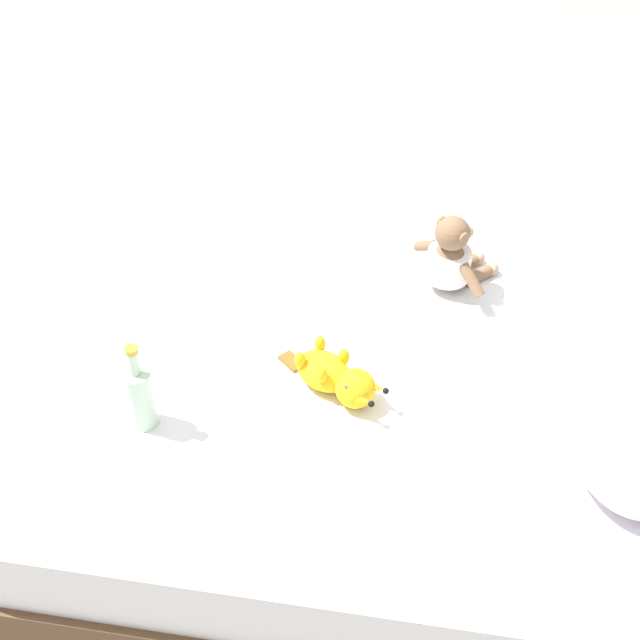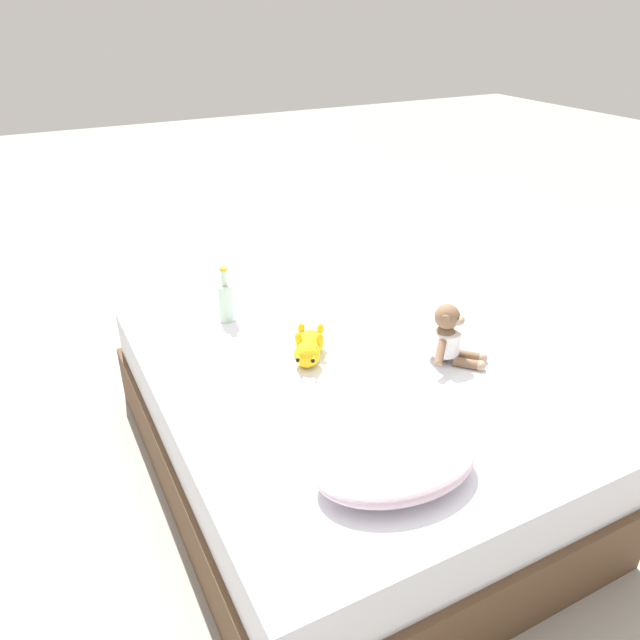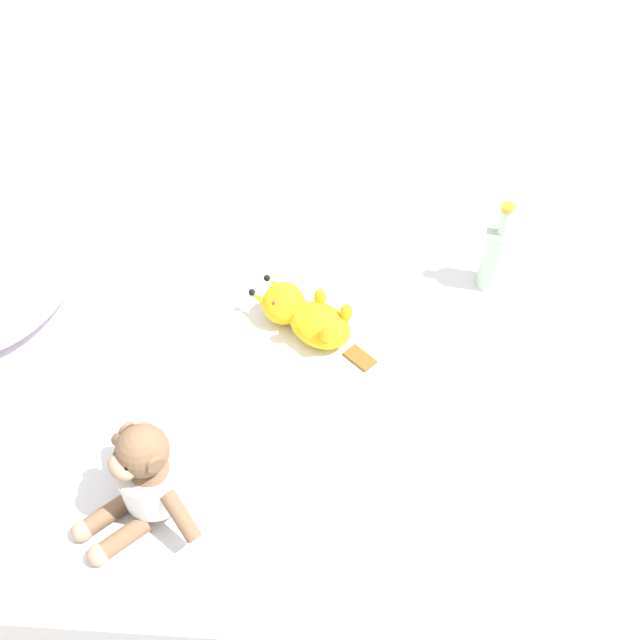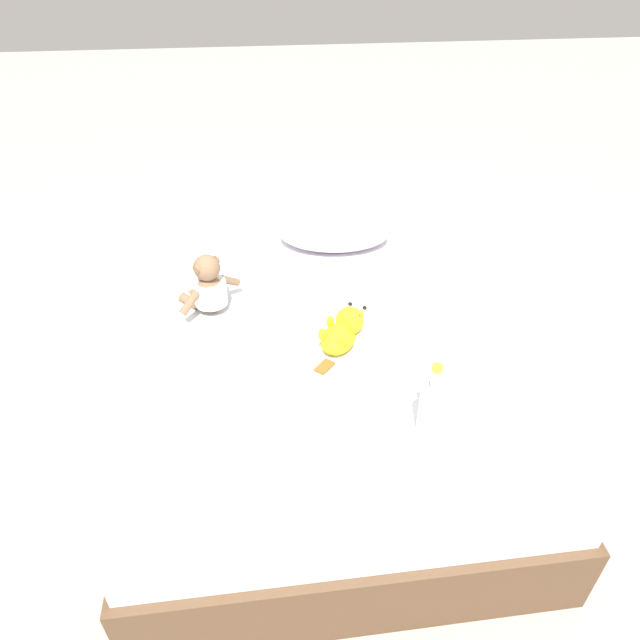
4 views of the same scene
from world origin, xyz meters
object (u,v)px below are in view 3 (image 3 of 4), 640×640
object	(u,v)px
bed	(251,404)
pillow	(8,276)
glass_bottle	(496,256)
plush_monkey	(146,480)
plush_yellow_creature	(305,315)

from	to	relation	value
bed	pillow	world-z (taller)	pillow
pillow	glass_bottle	size ratio (longest dim) A/B	2.12
pillow	plush_monkey	bearing A→B (deg)	-139.61
pillow	plush_yellow_creature	distance (m)	0.72
bed	glass_bottle	size ratio (longest dim) A/B	7.31
bed	plush_monkey	world-z (taller)	plush_monkey
glass_bottle	plush_yellow_creature	bearing A→B (deg)	111.72
bed	glass_bottle	world-z (taller)	glass_bottle
bed	glass_bottle	distance (m)	0.70
plush_monkey	plush_yellow_creature	size ratio (longest dim) A/B	0.84
plush_yellow_creature	pillow	bearing A→B (deg)	84.07
bed	pillow	xyz separation A→B (m)	(0.13, 0.57, 0.29)
bed	pillow	bearing A→B (deg)	77.46
plush_monkey	plush_yellow_creature	xyz separation A→B (m)	(0.46, -0.25, -0.05)
glass_bottle	bed	bearing A→B (deg)	111.70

